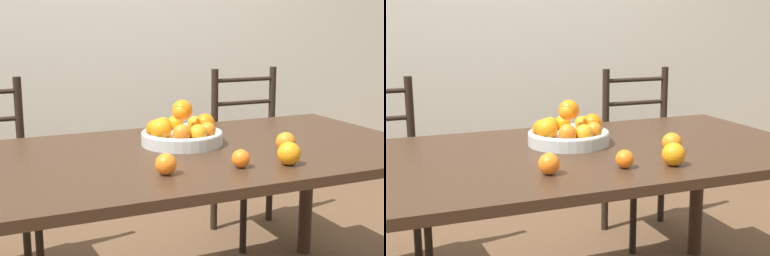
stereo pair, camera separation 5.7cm
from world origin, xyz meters
TOP-DOWN VIEW (x-y plane):
  - wall_back at (0.00, 1.49)m, footprint 8.00×0.06m
  - dining_table at (0.00, 0.00)m, footprint 1.86×0.98m
  - fruit_bowl at (0.02, 0.11)m, footprint 0.33×0.33m
  - orange_loose_0 at (-0.19, -0.26)m, footprint 0.07×0.07m
  - orange_loose_1 at (0.07, -0.29)m, footprint 0.06×0.06m
  - orange_loose_2 at (0.23, -0.32)m, footprint 0.08×0.08m
  - orange_loose_3 at (0.33, -0.16)m, footprint 0.07×0.07m
  - chair_right at (0.74, 0.75)m, footprint 0.42×0.40m

SIDE VIEW (x-z plane):
  - chair_right at x=0.74m, z-range 0.00..0.95m
  - dining_table at x=0.00m, z-range 0.28..1.02m
  - orange_loose_1 at x=0.07m, z-range 0.73..0.80m
  - orange_loose_0 at x=-0.19m, z-range 0.73..0.80m
  - orange_loose_3 at x=0.33m, z-range 0.73..0.81m
  - orange_loose_2 at x=0.23m, z-range 0.73..0.81m
  - fruit_bowl at x=0.02m, z-range 0.70..0.88m
  - wall_back at x=0.00m, z-range 0.00..2.60m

